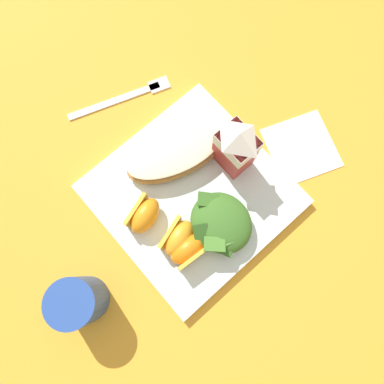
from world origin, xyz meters
TOP-DOWN VIEW (x-y plane):
  - ground at (0.00, 0.00)m, footprint 3.00×3.00m
  - white_plate at (0.00, 0.00)m, footprint 0.28×0.28m
  - cheesy_pizza_bread at (-0.06, 0.02)m, footprint 0.12×0.19m
  - green_salad_pile at (0.07, -0.00)m, footprint 0.11×0.10m
  - milk_carton at (-0.00, 0.09)m, footprint 0.06×0.05m
  - orange_wedge_front at (-0.02, -0.08)m, footprint 0.05×0.07m
  - orange_wedge_middle at (0.04, -0.06)m, footprint 0.05×0.07m
  - orange_wedge_rear at (0.07, -0.06)m, footprint 0.04×0.06m
  - paper_napkin at (0.06, 0.20)m, footprint 0.14×0.14m
  - metal_fork at (-0.21, 0.03)m, footprint 0.08×0.18m
  - drinking_blue_cup at (0.02, -0.23)m, footprint 0.07×0.07m

SIDE VIEW (x-z plane):
  - ground at x=0.00m, z-range 0.00..0.00m
  - paper_napkin at x=0.06m, z-range 0.00..0.00m
  - metal_fork at x=-0.21m, z-range 0.00..0.01m
  - white_plate at x=0.00m, z-range 0.00..0.02m
  - cheesy_pizza_bread at x=-0.06m, z-range 0.02..0.05m
  - orange_wedge_front at x=-0.02m, z-range 0.02..0.06m
  - orange_wedge_middle at x=0.04m, z-range 0.02..0.06m
  - orange_wedge_rear at x=0.07m, z-range 0.02..0.06m
  - green_salad_pile at x=0.07m, z-range 0.01..0.06m
  - drinking_blue_cup at x=0.02m, z-range 0.00..0.09m
  - milk_carton at x=0.00m, z-range 0.02..0.13m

